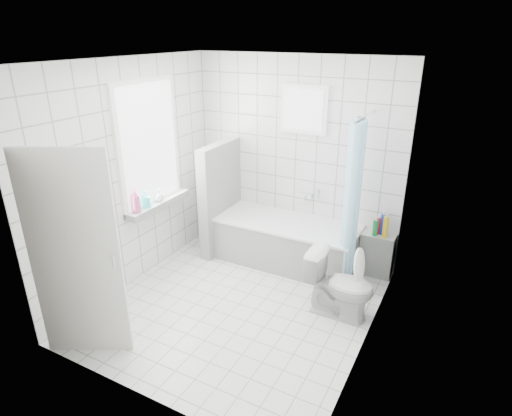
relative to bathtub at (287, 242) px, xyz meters
The scene contains 19 objects.
ground 1.16m from the bathtub, 93.92° to the right, with size 3.00×3.00×0.00m, color white.
ceiling 2.57m from the bathtub, 93.92° to the right, with size 3.00×3.00×0.00m, color white.
wall_back 1.08m from the bathtub, 101.62° to the left, with size 2.80×0.02×2.60m, color white.
wall_front 2.81m from the bathtub, 91.68° to the right, with size 2.80×0.02×2.60m, color white.
wall_left 2.11m from the bathtub, 142.71° to the right, with size 0.02×3.00×2.60m, color white.
wall_right 2.01m from the bathtub, 40.38° to the right, with size 0.02×3.00×2.60m, color white.
window_left 2.11m from the bathtub, 150.05° to the right, with size 0.01×0.90×1.40m, color white.
window_back 1.69m from the bathtub, 86.03° to the left, with size 0.50×0.01×0.50m, color white.
window_sill 1.71m from the bathtub, 149.26° to the right, with size 0.18×1.02×0.08m, color white.
door 2.70m from the bathtub, 111.94° to the right, with size 0.04×0.80×2.00m, color silver.
bathtub is the anchor object (origin of this frame).
partition_wall 1.08m from the bathtub, behind, with size 0.15×0.85×1.50m, color white.
tiled_ledge 1.14m from the bathtub, 12.94° to the left, with size 0.40×0.24×0.55m, color white.
toilet 1.22m from the bathtub, 38.81° to the right, with size 0.40×0.71×0.72m, color white.
curtain_rod 1.91m from the bathtub, ahead, with size 0.02×0.02×0.80m, color silver.
shower_curtain 1.18m from the bathtub, 10.32° to the right, with size 0.14×0.48×1.78m, color #56C7FF, non-canonical shape.
tub_faucet 0.66m from the bathtub, 73.38° to the left, with size 0.18×0.06×0.06m, color silver.
sill_bottles 1.88m from the bathtub, 142.45° to the right, with size 0.17×0.56×0.29m.
ledge_bottles 1.21m from the bathtub, 11.46° to the left, with size 0.18×0.14×0.27m.
Camera 1 is at (2.05, -3.46, 2.85)m, focal length 30.00 mm.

